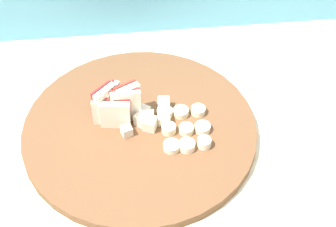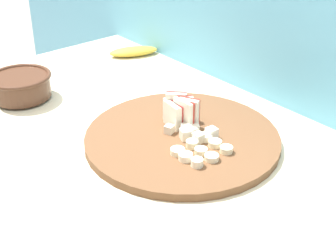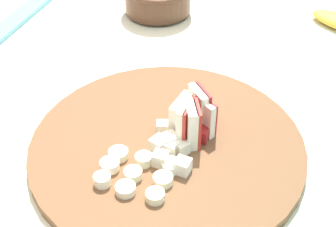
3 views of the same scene
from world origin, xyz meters
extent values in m
cylinder|color=brown|center=(0.06, 0.08, 0.91)|extent=(0.39, 0.39, 0.02)
cube|color=#A32323|center=(0.03, 0.09, 0.95)|extent=(0.05, 0.01, 0.05)
cube|color=#EFE5CC|center=(0.03, 0.08, 0.95)|extent=(0.05, 0.02, 0.05)
cube|color=#B22D23|center=(0.01, 0.10, 0.95)|extent=(0.04, 0.01, 0.05)
cube|color=beige|center=(0.01, 0.09, 0.95)|extent=(0.04, 0.02, 0.05)
cube|color=#B22D23|center=(0.05, 0.10, 0.95)|extent=(0.05, 0.01, 0.06)
cube|color=beige|center=(0.05, 0.10, 0.95)|extent=(0.05, 0.01, 0.06)
cube|color=#B22D23|center=(0.05, 0.11, 0.95)|extent=(0.04, 0.02, 0.06)
cube|color=#EFE5CC|center=(0.05, 0.11, 0.95)|extent=(0.04, 0.03, 0.06)
cube|color=#A32323|center=(0.01, 0.11, 0.95)|extent=(0.03, 0.03, 0.06)
cube|color=beige|center=(0.01, 0.10, 0.95)|extent=(0.04, 0.04, 0.06)
cube|color=#A32323|center=(0.02, 0.12, 0.95)|extent=(0.02, 0.04, 0.05)
cube|color=white|center=(0.02, 0.12, 0.95)|extent=(0.03, 0.04, 0.05)
cube|color=beige|center=(0.11, 0.08, 0.93)|extent=(0.02, 0.02, 0.02)
cube|color=white|center=(0.11, 0.11, 0.93)|extent=(0.02, 0.02, 0.02)
cube|color=#EFE5CC|center=(0.07, 0.08, 0.93)|extent=(0.03, 0.03, 0.02)
cube|color=beige|center=(0.10, 0.08, 0.93)|extent=(0.02, 0.02, 0.01)
cube|color=beige|center=(0.08, 0.07, 0.93)|extent=(0.03, 0.03, 0.02)
cube|color=beige|center=(0.04, 0.06, 0.93)|extent=(0.02, 0.02, 0.02)
cube|color=#A32323|center=(0.04, 0.12, 0.93)|extent=(0.02, 0.02, 0.02)
cube|color=#EFE5CC|center=(0.08, 0.09, 0.93)|extent=(0.02, 0.02, 0.02)
cube|color=beige|center=(0.07, 0.10, 0.93)|extent=(0.02, 0.02, 0.02)
cylinder|color=beige|center=(0.11, 0.02, 0.93)|extent=(0.03, 0.03, 0.01)
cylinder|color=white|center=(0.14, 0.02, 0.93)|extent=(0.03, 0.03, 0.01)
cylinder|color=white|center=(0.16, 0.02, 0.93)|extent=(0.02, 0.02, 0.01)
cylinder|color=beige|center=(0.11, 0.06, 0.93)|extent=(0.02, 0.02, 0.01)
cylinder|color=beige|center=(0.14, 0.06, 0.93)|extent=(0.02, 0.02, 0.01)
cylinder|color=#F4EAC6|center=(0.17, 0.06, 0.93)|extent=(0.03, 0.03, 0.01)
cylinder|color=white|center=(0.11, 0.10, 0.93)|extent=(0.03, 0.03, 0.01)
cylinder|color=beige|center=(0.14, 0.10, 0.93)|extent=(0.03, 0.03, 0.01)
cylinder|color=beige|center=(0.17, 0.10, 0.93)|extent=(0.02, 0.02, 0.01)
cylinder|color=#4C2D1E|center=(-0.32, -0.08, 0.91)|extent=(0.07, 0.07, 0.01)
camera|label=1|loc=(0.05, -0.49, 1.54)|focal=54.47mm
camera|label=2|loc=(0.68, -0.47, 1.41)|focal=51.75mm
camera|label=3|loc=(0.55, 0.25, 1.40)|focal=53.68mm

